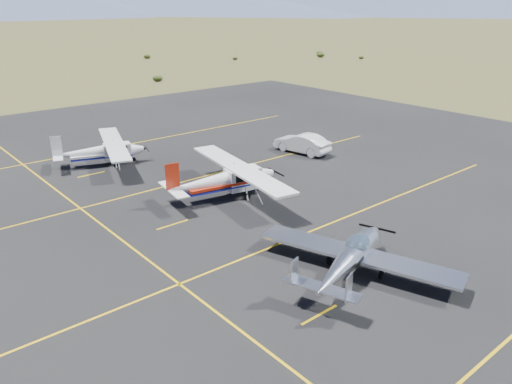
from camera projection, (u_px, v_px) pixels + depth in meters
name	position (u px, v px, depth m)	size (l,w,h in m)	color
ground	(309.00, 258.00, 23.91)	(1600.00, 1600.00, 0.00)	#383D1C
apron	(222.00, 213.00, 28.90)	(72.00, 72.00, 0.02)	black
aircraft_low_wing	(352.00, 257.00, 22.03)	(6.94, 9.39, 2.06)	silver
aircraft_cessna	(224.00, 179.00, 30.78)	(6.73, 10.99, 2.77)	silver
aircraft_plain	(101.00, 151.00, 36.96)	(6.78, 9.67, 2.48)	silver
sedan	(302.00, 143.00, 40.06)	(1.64, 4.69, 1.55)	silver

